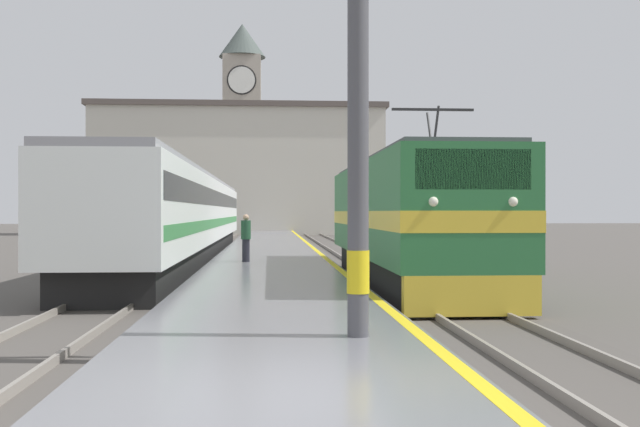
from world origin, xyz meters
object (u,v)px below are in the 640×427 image
passenger_train (187,215)px  catenary_mast (364,28)px  locomotive_train (406,220)px  clock_tower (242,120)px  person_on_platform (246,237)px

passenger_train → catenary_mast: (5.02, -23.66, 2.70)m
locomotive_train → passenger_train: size_ratio=0.40×
passenger_train → catenary_mast: bearing=-78.0°
locomotive_train → clock_tower: (-6.96, 61.64, 10.43)m
person_on_platform → catenary_mast: bearing=-82.3°
catenary_mast → person_on_platform: (-2.12, 15.71, -3.43)m
clock_tower → locomotive_train: bearing=-83.6°
locomotive_train → clock_tower: clock_tower is taller
catenary_mast → clock_tower: clock_tower is taller
locomotive_train → clock_tower: size_ratio=0.64×
catenary_mast → clock_tower: 73.53m
clock_tower → person_on_platform: bearing=-87.9°
locomotive_train → catenary_mast: size_ratio=1.70×
locomotive_train → catenary_mast: 12.02m
locomotive_train → passenger_train: locomotive_train is taller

